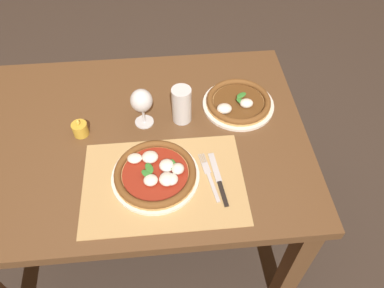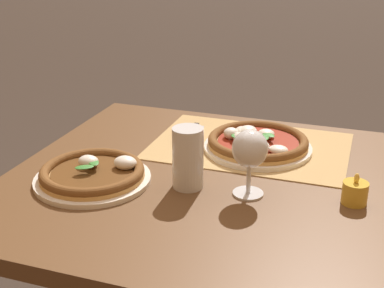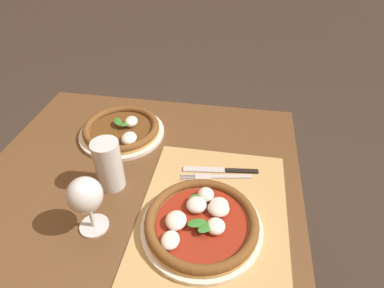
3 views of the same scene
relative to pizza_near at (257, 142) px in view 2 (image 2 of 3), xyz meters
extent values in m
cube|color=brown|center=(-0.08, 0.20, -0.04)|extent=(1.26, 0.90, 0.04)
cube|color=brown|center=(0.49, -0.19, -0.41)|extent=(0.07, 0.07, 0.70)
cube|color=tan|center=(0.02, -0.02, -0.02)|extent=(0.53, 0.37, 0.00)
cylinder|color=silver|center=(0.00, 0.00, -0.01)|extent=(0.29, 0.29, 0.01)
cylinder|color=tan|center=(0.00, 0.00, 0.00)|extent=(0.27, 0.27, 0.01)
torus|color=brown|center=(0.00, 0.00, 0.01)|extent=(0.27, 0.27, 0.02)
cylinder|color=maroon|center=(0.00, 0.00, 0.00)|extent=(0.22, 0.22, 0.00)
ellipsoid|color=silver|center=(-0.07, 0.06, 0.01)|extent=(0.05, 0.04, 0.02)
ellipsoid|color=silver|center=(0.03, -0.04, 0.02)|extent=(0.05, 0.05, 0.03)
ellipsoid|color=silver|center=(-0.02, 0.06, 0.02)|extent=(0.05, 0.05, 0.03)
ellipsoid|color=silver|center=(0.04, 0.02, 0.02)|extent=(0.05, 0.05, 0.03)
ellipsoid|color=silver|center=(0.05, -0.04, 0.01)|extent=(0.05, 0.05, 0.02)
ellipsoid|color=silver|center=(0.07, 0.00, 0.02)|extent=(0.04, 0.04, 0.03)
ellipsoid|color=silver|center=(-0.02, -0.03, 0.01)|extent=(0.05, 0.04, 0.03)
ellipsoid|color=#337A2D|center=(-0.03, -0.01, 0.02)|extent=(0.05, 0.05, 0.00)
ellipsoid|color=#337A2D|center=(-0.02, 0.01, 0.02)|extent=(0.04, 0.05, 0.00)
ellipsoid|color=#337A2D|center=(0.06, 0.02, 0.02)|extent=(0.03, 0.05, 0.00)
cylinder|color=silver|center=(0.33, 0.31, -0.02)|extent=(0.28, 0.28, 0.01)
cylinder|color=tan|center=(0.33, 0.31, -0.01)|extent=(0.25, 0.25, 0.01)
torus|color=brown|center=(0.33, 0.31, 0.00)|extent=(0.25, 0.25, 0.02)
cylinder|color=brown|center=(0.33, 0.31, 0.00)|extent=(0.19, 0.19, 0.00)
ellipsoid|color=silver|center=(0.26, 0.26, 0.01)|extent=(0.06, 0.05, 0.03)
ellipsoid|color=silver|center=(0.35, 0.28, 0.01)|extent=(0.05, 0.04, 0.03)
ellipsoid|color=#337A2D|center=(0.34, 0.33, 0.02)|extent=(0.05, 0.04, 0.00)
ellipsoid|color=#337A2D|center=(0.33, 0.29, 0.02)|extent=(0.05, 0.05, 0.00)
cylinder|color=silver|center=(-0.04, 0.26, -0.02)|extent=(0.07, 0.07, 0.00)
cylinder|color=silver|center=(-0.04, 0.26, 0.01)|extent=(0.01, 0.01, 0.06)
ellipsoid|color=silver|center=(-0.04, 0.26, 0.09)|extent=(0.08, 0.08, 0.08)
ellipsoid|color=#C17019|center=(-0.04, 0.26, 0.08)|extent=(0.07, 0.07, 0.05)
cylinder|color=silver|center=(0.11, 0.26, 0.05)|extent=(0.07, 0.07, 0.15)
cylinder|color=black|center=(0.11, 0.26, 0.03)|extent=(0.07, 0.07, 0.12)
cylinder|color=silver|center=(0.11, 0.26, 0.10)|extent=(0.07, 0.07, 0.02)
cube|color=#B7B7BC|center=(0.18, -0.06, -0.02)|extent=(0.03, 0.12, 0.00)
cube|color=#B7B7BC|center=(0.17, 0.02, -0.02)|extent=(0.03, 0.05, 0.00)
cylinder|color=#B7B7BC|center=(0.17, 0.06, -0.02)|extent=(0.01, 0.04, 0.00)
cylinder|color=#B7B7BC|center=(0.16, 0.06, -0.02)|extent=(0.01, 0.04, 0.00)
cylinder|color=#B7B7BC|center=(0.16, 0.06, -0.02)|extent=(0.01, 0.04, 0.00)
cylinder|color=#B7B7BC|center=(0.15, 0.06, -0.02)|extent=(0.01, 0.04, 0.00)
cube|color=black|center=(0.21, -0.09, -0.02)|extent=(0.02, 0.10, 0.01)
cube|color=#B7B7BC|center=(0.20, 0.02, -0.02)|extent=(0.03, 0.12, 0.00)
cylinder|color=gold|center=(-0.27, 0.22, 0.00)|extent=(0.06, 0.06, 0.05)
cylinder|color=silver|center=(-0.27, 0.22, -0.01)|extent=(0.04, 0.04, 0.03)
ellipsoid|color=#F9C64C|center=(-0.27, 0.22, 0.04)|extent=(0.01, 0.01, 0.02)
camera|label=1|loc=(0.05, -0.72, 1.00)|focal=35.00mm
camera|label=2|loc=(-0.27, 1.32, 0.54)|focal=50.00mm
camera|label=3|loc=(-0.47, -0.06, 0.62)|focal=30.00mm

